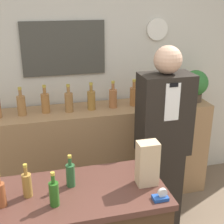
% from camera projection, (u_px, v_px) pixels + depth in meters
% --- Properties ---
extents(back_wall, '(5.20, 0.09, 2.70)m').
position_uv_depth(back_wall, '(75.00, 70.00, 3.20)').
color(back_wall, beige).
rests_on(back_wall, ground_plane).
extents(back_shelf, '(2.19, 0.45, 1.02)m').
position_uv_depth(back_shelf, '(105.00, 153.00, 3.29)').
color(back_shelf, '#9E754C').
rests_on(back_shelf, ground_plane).
extents(shopkeeper, '(0.43, 0.27, 1.71)m').
position_uv_depth(shopkeeper, '(162.00, 145.00, 2.70)').
color(shopkeeper, black).
rests_on(shopkeeper, ground_plane).
extents(potted_plant, '(0.26, 0.26, 0.33)m').
position_uv_depth(potted_plant, '(195.00, 84.00, 3.24)').
color(potted_plant, '#4C3D2D').
rests_on(potted_plant, back_shelf).
extents(paper_bag, '(0.13, 0.10, 0.29)m').
position_uv_depth(paper_bag, '(147.00, 163.00, 1.92)').
color(paper_bag, tan).
rests_on(paper_bag, display_counter).
extents(tape_dispenser, '(0.09, 0.06, 0.07)m').
position_uv_depth(tape_dispenser, '(161.00, 196.00, 1.81)').
color(tape_dispenser, '#1E4799').
rests_on(tape_dispenser, display_counter).
extents(counter_bottle_1, '(0.06, 0.06, 0.21)m').
position_uv_depth(counter_bottle_1, '(1.00, 194.00, 1.74)').
color(counter_bottle_1, brown).
rests_on(counter_bottle_1, display_counter).
extents(counter_bottle_2, '(0.06, 0.06, 0.21)m').
position_uv_depth(counter_bottle_2, '(27.00, 184.00, 1.82)').
color(counter_bottle_2, olive).
rests_on(counter_bottle_2, display_counter).
extents(counter_bottle_3, '(0.06, 0.06, 0.21)m').
position_uv_depth(counter_bottle_3, '(54.00, 193.00, 1.74)').
color(counter_bottle_3, '#265A1A').
rests_on(counter_bottle_3, display_counter).
extents(counter_bottle_4, '(0.06, 0.06, 0.21)m').
position_uv_depth(counter_bottle_4, '(70.00, 174.00, 1.92)').
color(counter_bottle_4, '#27552C').
rests_on(counter_bottle_4, display_counter).
extents(shelf_bottle_1, '(0.08, 0.08, 0.27)m').
position_uv_depth(shelf_bottle_1, '(21.00, 105.00, 2.89)').
color(shelf_bottle_1, '#9E6C3B').
rests_on(shelf_bottle_1, back_shelf).
extents(shelf_bottle_2, '(0.08, 0.08, 0.27)m').
position_uv_depth(shelf_bottle_2, '(45.00, 102.00, 2.95)').
color(shelf_bottle_2, '#9E6734').
rests_on(shelf_bottle_2, back_shelf).
extents(shelf_bottle_3, '(0.08, 0.08, 0.27)m').
position_uv_depth(shelf_bottle_3, '(69.00, 102.00, 2.98)').
color(shelf_bottle_3, '#9A6A3B').
rests_on(shelf_bottle_3, back_shelf).
extents(shelf_bottle_4, '(0.08, 0.08, 0.27)m').
position_uv_depth(shelf_bottle_4, '(91.00, 100.00, 3.03)').
color(shelf_bottle_4, olive).
rests_on(shelf_bottle_4, back_shelf).
extents(shelf_bottle_5, '(0.08, 0.08, 0.27)m').
position_uv_depth(shelf_bottle_5, '(113.00, 98.00, 3.09)').
color(shelf_bottle_5, '#A56439').
rests_on(shelf_bottle_5, back_shelf).
extents(shelf_bottle_6, '(0.08, 0.08, 0.27)m').
position_uv_depth(shelf_bottle_6, '(134.00, 96.00, 3.15)').
color(shelf_bottle_6, '#A26633').
rests_on(shelf_bottle_6, back_shelf).
extents(shelf_bottle_7, '(0.08, 0.08, 0.27)m').
position_uv_depth(shelf_bottle_7, '(154.00, 94.00, 3.19)').
color(shelf_bottle_7, '#9D6C39').
rests_on(shelf_bottle_7, back_shelf).
extents(shelf_bottle_8, '(0.08, 0.08, 0.27)m').
position_uv_depth(shelf_bottle_8, '(173.00, 92.00, 3.26)').
color(shelf_bottle_8, '#A17233').
rests_on(shelf_bottle_8, back_shelf).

